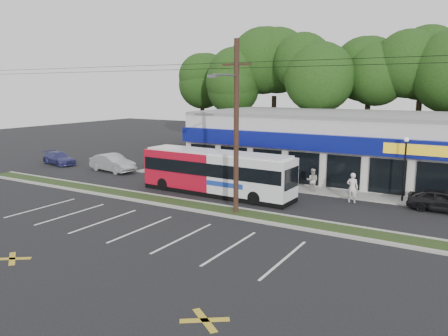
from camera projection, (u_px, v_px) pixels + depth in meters
ground at (185, 211)px, 26.41m from camera, size 120.00×120.00×0.00m
grass_strip at (194, 206)px, 27.24m from camera, size 40.00×1.60×0.12m
curb_south at (186, 209)px, 26.52m from camera, size 40.00×0.25×0.14m
curb_north at (201, 203)px, 27.96m from camera, size 40.00×0.25×0.14m
sidewalk at (314, 190)px, 31.50m from camera, size 32.00×2.20×0.10m
strip_mall at (348, 144)px, 36.62m from camera, size 25.00×12.55×5.30m
utility_pole at (233, 122)px, 24.79m from camera, size 50.00×2.77×10.00m
lamp_post at (405, 162)px, 27.84m from camera, size 0.30×0.30×4.25m
tree_line at (363, 77)px, 44.86m from camera, size 46.76×6.76×11.83m
metrobus at (216, 172)px, 30.18m from camera, size 11.35×2.78×3.03m
car_dark at (443, 201)px, 26.08m from camera, size 3.94×1.66×1.33m
car_silver at (113, 163)px, 38.66m from camera, size 4.88×2.25×1.55m
car_blue at (59, 158)px, 42.26m from camera, size 4.46×2.52×1.22m
pedestrian_a at (352, 188)px, 28.14m from camera, size 0.75×0.52×1.96m
pedestrian_b at (312, 180)px, 30.92m from camera, size 0.95×0.81×1.71m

